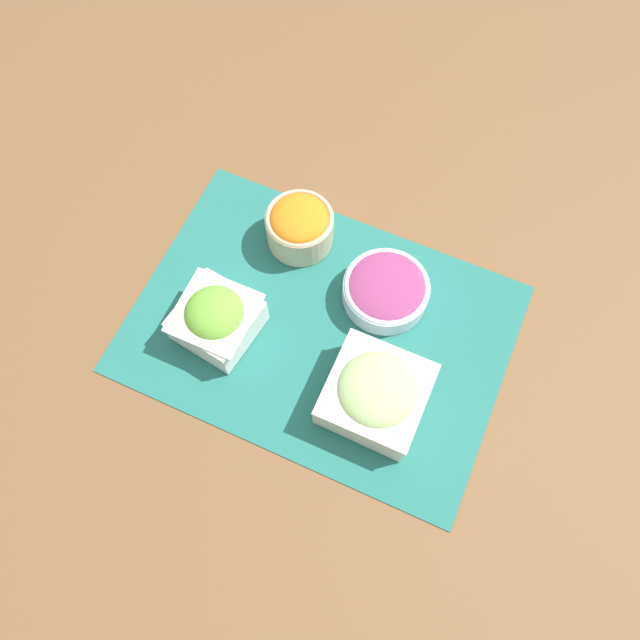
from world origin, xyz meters
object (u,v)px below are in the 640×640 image
(lettuce_bowl, at_px, (216,318))
(onion_bowl, at_px, (386,289))
(cucumber_bowl, at_px, (376,393))
(carrot_bowl, at_px, (300,225))

(lettuce_bowl, relative_size, onion_bowl, 0.93)
(cucumber_bowl, xyz_separation_m, carrot_bowl, (-0.22, 0.21, 0.00))
(cucumber_bowl, bearing_deg, onion_bowl, 106.51)
(onion_bowl, bearing_deg, lettuce_bowl, -144.26)
(cucumber_bowl, bearing_deg, lettuce_bowl, 177.57)
(onion_bowl, bearing_deg, carrot_bowl, 165.51)
(cucumber_bowl, distance_m, onion_bowl, 0.18)
(cucumber_bowl, distance_m, carrot_bowl, 0.31)
(cucumber_bowl, relative_size, carrot_bowl, 1.28)
(lettuce_bowl, bearing_deg, carrot_bowl, 76.56)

